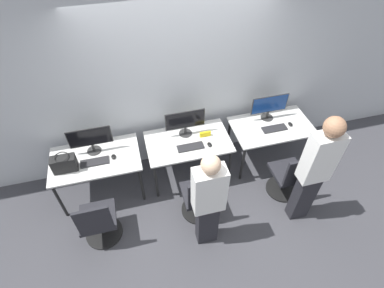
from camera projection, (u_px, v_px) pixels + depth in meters
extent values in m
plane|color=#3D3D42|center=(194.00, 191.00, 4.49)|extent=(20.00, 20.00, 0.00)
cube|color=#B7BCC1|center=(179.00, 81.00, 4.05)|extent=(12.00, 0.05, 2.80)
cube|color=silver|center=(95.00, 159.00, 4.00)|extent=(1.18, 0.71, 0.02)
cylinder|color=black|center=(60.00, 201.00, 3.95)|extent=(0.04, 0.04, 0.68)
cylinder|color=black|center=(142.00, 184.00, 4.14)|extent=(0.04, 0.04, 0.68)
cylinder|color=black|center=(62.00, 167.00, 4.36)|extent=(0.04, 0.04, 0.68)
cylinder|color=black|center=(136.00, 153.00, 4.56)|extent=(0.04, 0.04, 0.68)
cylinder|color=#2D2D2D|center=(94.00, 151.00, 4.08)|extent=(0.19, 0.19, 0.01)
cylinder|color=#2D2D2D|center=(93.00, 147.00, 4.04)|extent=(0.04, 0.04, 0.11)
cube|color=#2D2D2D|center=(90.00, 137.00, 3.91)|extent=(0.56, 0.01, 0.29)
cube|color=black|center=(90.00, 137.00, 3.90)|extent=(0.54, 0.01, 0.26)
cube|color=#262628|center=(95.00, 162.00, 3.93)|extent=(0.37, 0.13, 0.02)
ellipsoid|color=black|center=(114.00, 157.00, 3.99)|extent=(0.06, 0.09, 0.03)
cylinder|color=black|center=(105.00, 232.00, 3.99)|extent=(0.48, 0.48, 0.03)
cylinder|color=black|center=(101.00, 225.00, 3.85)|extent=(0.04, 0.04, 0.35)
cube|color=#232328|center=(98.00, 217.00, 3.71)|extent=(0.44, 0.44, 0.05)
cube|color=#232328|center=(94.00, 221.00, 3.40)|extent=(0.40, 0.04, 0.44)
cube|color=silver|center=(188.00, 142.00, 4.23)|extent=(1.18, 0.71, 0.02)
cylinder|color=black|center=(156.00, 181.00, 4.18)|extent=(0.04, 0.04, 0.68)
cylinder|color=black|center=(229.00, 166.00, 4.37)|extent=(0.04, 0.04, 0.68)
cylinder|color=black|center=(149.00, 151.00, 4.59)|extent=(0.04, 0.04, 0.68)
cylinder|color=black|center=(217.00, 138.00, 4.79)|extent=(0.04, 0.04, 0.68)
cylinder|color=#2D2D2D|center=(185.00, 133.00, 4.33)|extent=(0.19, 0.19, 0.01)
cylinder|color=#2D2D2D|center=(185.00, 130.00, 4.28)|extent=(0.04, 0.04, 0.11)
cube|color=#2D2D2D|center=(185.00, 120.00, 4.15)|extent=(0.56, 0.01, 0.29)
cube|color=black|center=(185.00, 120.00, 4.14)|extent=(0.54, 0.01, 0.26)
cube|color=#262628|center=(191.00, 147.00, 4.12)|extent=(0.37, 0.13, 0.02)
ellipsoid|color=black|center=(210.00, 145.00, 4.15)|extent=(0.06, 0.09, 0.03)
cylinder|color=black|center=(198.00, 209.00, 4.24)|extent=(0.48, 0.48, 0.03)
cylinder|color=black|center=(199.00, 202.00, 4.11)|extent=(0.04, 0.04, 0.35)
cube|color=#232328|center=(199.00, 193.00, 3.96)|extent=(0.44, 0.44, 0.05)
cube|color=#232328|center=(204.00, 194.00, 3.65)|extent=(0.40, 0.04, 0.44)
cube|color=#232328|center=(207.00, 222.00, 3.71)|extent=(0.25, 0.16, 0.73)
cube|color=white|center=(209.00, 190.00, 3.22)|extent=(0.36, 0.20, 0.63)
sphere|color=beige|center=(211.00, 165.00, 2.92)|extent=(0.21, 0.21, 0.21)
cube|color=silver|center=(272.00, 126.00, 4.46)|extent=(1.18, 0.71, 0.02)
cylinder|color=black|center=(242.00, 164.00, 4.41)|extent=(0.04, 0.04, 0.68)
cylinder|color=black|center=(308.00, 150.00, 4.60)|extent=(0.04, 0.04, 0.68)
cylinder|color=black|center=(229.00, 136.00, 4.82)|extent=(0.04, 0.04, 0.68)
cylinder|color=black|center=(290.00, 125.00, 5.01)|extent=(0.04, 0.04, 0.68)
cylinder|color=#2D2D2D|center=(267.00, 117.00, 4.57)|extent=(0.19, 0.19, 0.01)
cylinder|color=#2D2D2D|center=(268.00, 114.00, 4.53)|extent=(0.04, 0.04, 0.11)
cube|color=#2D2D2D|center=(270.00, 104.00, 4.40)|extent=(0.56, 0.01, 0.29)
cube|color=navy|center=(270.00, 104.00, 4.39)|extent=(0.54, 0.01, 0.26)
cube|color=#262628|center=(274.00, 128.00, 4.39)|extent=(0.37, 0.13, 0.02)
ellipsoid|color=black|center=(290.00, 124.00, 4.45)|extent=(0.06, 0.09, 0.03)
cylinder|color=black|center=(282.00, 189.00, 4.49)|extent=(0.48, 0.48, 0.03)
cylinder|color=black|center=(285.00, 181.00, 4.35)|extent=(0.04, 0.04, 0.35)
cube|color=#232328|center=(288.00, 172.00, 4.21)|extent=(0.44, 0.44, 0.05)
cube|color=#232328|center=(300.00, 172.00, 3.90)|extent=(0.40, 0.04, 0.44)
cube|color=#232328|center=(303.00, 196.00, 3.93)|extent=(0.25, 0.16, 0.81)
cube|color=white|center=(321.00, 158.00, 3.38)|extent=(0.36, 0.20, 0.71)
sphere|color=#9E7051|center=(335.00, 127.00, 3.05)|extent=(0.23, 0.23, 0.23)
cube|color=black|center=(64.00, 164.00, 3.78)|extent=(0.30, 0.14, 0.22)
torus|color=black|center=(61.00, 157.00, 3.69)|extent=(0.18, 0.18, 0.01)
cube|color=yellow|center=(205.00, 134.00, 4.26)|extent=(0.16, 0.03, 0.08)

